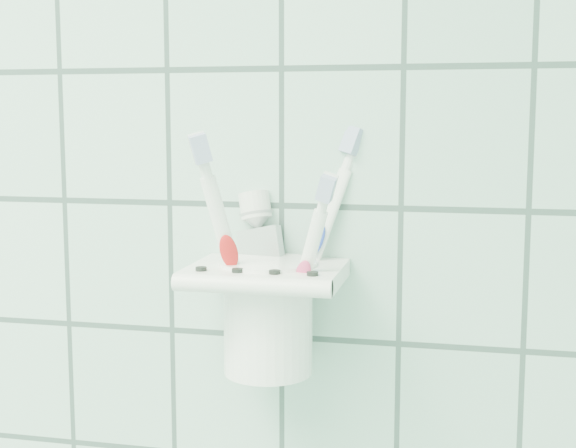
% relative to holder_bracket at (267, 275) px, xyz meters
% --- Properties ---
extents(holder_bracket, '(0.13, 0.10, 0.04)m').
position_rel_holder_bracket_xyz_m(holder_bracket, '(0.00, 0.00, 0.00)').
color(holder_bracket, white).
rests_on(holder_bracket, wall_back).
extents(cup, '(0.08, 0.08, 0.10)m').
position_rel_holder_bracket_xyz_m(cup, '(0.00, 0.00, -0.03)').
color(cup, white).
rests_on(cup, holder_bracket).
extents(toothbrush_pink, '(0.05, 0.05, 0.21)m').
position_rel_holder_bracket_xyz_m(toothbrush_pink, '(-0.01, 0.00, 0.03)').
color(toothbrush_pink, white).
rests_on(toothbrush_pink, cup).
extents(toothbrush_blue, '(0.07, 0.05, 0.21)m').
position_rel_holder_bracket_xyz_m(toothbrush_blue, '(0.01, 0.02, 0.03)').
color(toothbrush_blue, white).
rests_on(toothbrush_blue, cup).
extents(toothbrush_orange, '(0.05, 0.05, 0.18)m').
position_rel_holder_bracket_xyz_m(toothbrush_orange, '(0.01, 0.00, 0.01)').
color(toothbrush_orange, white).
rests_on(toothbrush_orange, cup).
extents(toothpaste_tube, '(0.06, 0.04, 0.16)m').
position_rel_holder_bracket_xyz_m(toothpaste_tube, '(0.00, 0.02, 0.01)').
color(toothpaste_tube, silver).
rests_on(toothpaste_tube, cup).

